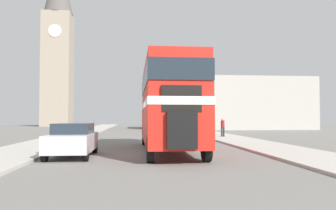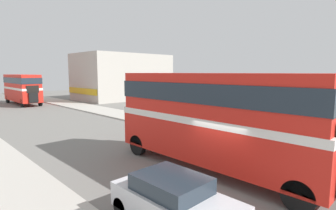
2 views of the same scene
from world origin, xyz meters
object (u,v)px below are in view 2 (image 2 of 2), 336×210
at_px(double_decker_bus, 213,113).
at_px(car_parked_near, 174,201).
at_px(pedestrian_walking, 156,111).
at_px(bus_distant, 22,87).

xyz_separation_m(double_decker_bus, car_parked_near, (-4.55, -1.96, -1.88)).
relative_size(double_decker_bus, pedestrian_walking, 6.64).
xyz_separation_m(double_decker_bus, bus_distant, (1.36, 33.81, -0.16)).
relative_size(car_parked_near, pedestrian_walking, 2.53).
relative_size(bus_distant, pedestrian_walking, 5.84).
height_order(bus_distant, pedestrian_walking, bus_distant).
bearing_deg(pedestrian_walking, bus_distant, 100.79).
distance_m(double_decker_bus, car_parked_near, 5.30).
distance_m(car_parked_near, pedestrian_walking, 16.19).
distance_m(double_decker_bus, pedestrian_walking, 12.10).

